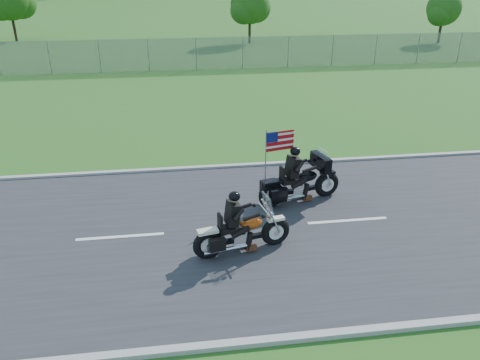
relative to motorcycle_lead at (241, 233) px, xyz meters
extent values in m
plane|color=#2A5A1C|center=(-0.96, 1.02, -0.53)|extent=(420.00, 420.00, 0.00)
cube|color=#28282B|center=(-0.96, 1.02, -0.51)|extent=(120.00, 8.00, 0.04)
cube|color=#9E9B93|center=(-0.96, 5.07, -0.48)|extent=(120.00, 0.18, 0.12)
cube|color=#9E9B93|center=(-0.96, -3.03, -0.48)|extent=(120.00, 0.18, 0.12)
cube|color=gray|center=(-5.96, 21.02, 0.47)|extent=(60.00, 0.03, 2.00)
cylinder|color=#382316|center=(5.04, 31.02, 0.73)|extent=(0.22, 0.22, 2.52)
sphere|color=#284C14|center=(5.04, 31.02, 2.62)|extent=(3.20, 3.20, 3.20)
sphere|color=#284C14|center=(5.68, 31.50, 2.26)|extent=(2.40, 2.40, 2.40)
sphere|color=#284C14|center=(4.48, 30.62, 2.17)|extent=(2.24, 2.24, 2.24)
cylinder|color=#382316|center=(-14.96, 35.02, 0.87)|extent=(0.22, 0.22, 2.80)
sphere|color=#284C14|center=(-14.24, 35.56, 2.57)|extent=(2.70, 2.70, 2.70)
sphere|color=#284C14|center=(-15.59, 34.57, 2.47)|extent=(2.52, 2.52, 2.52)
cylinder|color=#382316|center=(21.04, 29.02, 0.59)|extent=(0.22, 0.22, 2.24)
sphere|color=#284C14|center=(21.04, 29.02, 2.27)|extent=(2.80, 2.80, 2.80)
sphere|color=#284C14|center=(21.60, 29.44, 1.95)|extent=(2.10, 2.10, 2.10)
sphere|color=#284C14|center=(20.55, 28.67, 1.87)|extent=(1.96, 1.96, 1.96)
torus|color=black|center=(0.88, 0.19, -0.14)|extent=(0.77, 0.34, 0.75)
torus|color=black|center=(-0.80, -0.17, -0.14)|extent=(0.77, 0.34, 0.75)
ellipsoid|color=#B4440D|center=(0.26, 0.06, 0.22)|extent=(0.62, 0.44, 0.28)
cube|color=black|center=(-0.26, -0.06, 0.18)|extent=(0.61, 0.41, 0.12)
cube|color=black|center=(-0.21, -0.04, 0.57)|extent=(0.32, 0.45, 0.56)
sphere|color=black|center=(-0.16, -0.03, 1.01)|extent=(0.32, 0.32, 0.27)
cube|color=silver|center=(0.65, 0.14, 0.71)|extent=(0.14, 0.46, 0.40)
torus|color=black|center=(2.92, 2.56, -0.12)|extent=(0.81, 0.37, 0.79)
torus|color=black|center=(1.16, 2.13, -0.12)|extent=(0.81, 0.37, 0.79)
ellipsoid|color=black|center=(2.27, 2.40, 0.26)|extent=(0.66, 0.47, 0.30)
cube|color=black|center=(1.73, 2.27, 0.22)|extent=(0.64, 0.45, 0.13)
cube|color=black|center=(1.78, 2.28, 0.63)|extent=(0.35, 0.47, 0.58)
sphere|color=black|center=(1.83, 2.29, 1.09)|extent=(0.35, 0.35, 0.29)
cube|color=black|center=(2.66, 2.50, 0.63)|extent=(0.43, 0.88, 0.43)
cube|color=#B70C11|center=(1.42, 2.41, 1.37)|extent=(0.83, 0.22, 0.55)
camera|label=1|loc=(-1.31, -9.43, 5.88)|focal=35.00mm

